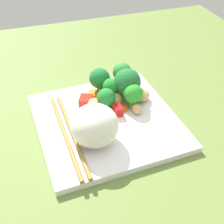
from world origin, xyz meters
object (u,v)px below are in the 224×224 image
at_px(broccoli_floret_3, 127,83).
at_px(carrot_slice_2, 129,89).
at_px(rice_mound, 95,126).
at_px(square_plate, 107,122).
at_px(chopstick_pair, 69,134).

relative_size(broccoli_floret_3, carrot_slice_2, 2.87).
bearing_deg(carrot_slice_2, rice_mound, -40.84).
bearing_deg(broccoli_floret_3, square_plate, -49.10).
relative_size(rice_mound, broccoli_floret_3, 1.21).
height_order(rice_mound, broccoli_floret_3, rice_mound).
bearing_deg(square_plate, chopstick_pair, -74.06).
xyz_separation_m(rice_mound, carrot_slice_2, (-0.14, 0.12, -0.04)).
bearing_deg(chopstick_pair, carrot_slice_2, 121.01).
bearing_deg(square_plate, broccoli_floret_3, 130.90).
bearing_deg(broccoli_floret_3, carrot_slice_2, 149.48).
distance_m(rice_mound, carrot_slice_2, 0.19).
distance_m(square_plate, broccoli_floret_3, 0.10).
bearing_deg(rice_mound, broccoli_floret_3, 136.90).
distance_m(square_plate, chopstick_pair, 0.09).
distance_m(broccoli_floret_3, carrot_slice_2, 0.05).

